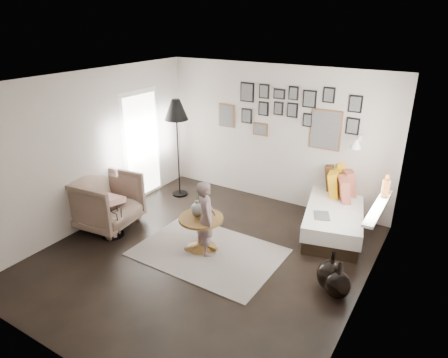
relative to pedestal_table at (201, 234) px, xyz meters
The scene contains 23 objects.
ground 0.34m from the pedestal_table, 46.67° to the right, with size 4.80×4.80×0.00m, color black.
wall_back 2.47m from the pedestal_table, 85.94° to the left, with size 4.50×4.50×0.00m, color #AFA399.
wall_front 2.78m from the pedestal_table, 86.47° to the right, with size 4.50×4.50×0.00m, color #AFA399.
wall_left 2.35m from the pedestal_table, behind, with size 4.80×4.80×0.00m, color #AFA399.
wall_right 2.63m from the pedestal_table, ahead, with size 4.80×4.80×0.00m, color #AFA399.
ceiling 2.36m from the pedestal_table, 46.67° to the right, with size 4.80×4.80×0.00m, color white.
door_left 2.45m from the pedestal_table, 153.57° to the left, with size 0.00×2.14×2.14m.
window_right 2.70m from the pedestal_table, 26.69° to the left, with size 0.15×1.32×1.30m.
gallery_wall 2.71m from the pedestal_table, 78.62° to the left, with size 2.74×0.03×1.08m.
wall_sconce 2.87m from the pedestal_table, 49.01° to the left, with size 0.18×0.36×0.16m.
rug 0.30m from the pedestal_table, 20.50° to the right, with size 2.16×1.51×0.01m, color beige.
pedestal_table is the anchor object (origin of this frame).
vase 0.45m from the pedestal_table, 165.96° to the left, with size 0.20×0.20×0.49m.
candles 0.43m from the pedestal_table, ahead, with size 0.12×0.12×0.26m.
daybed 2.39m from the pedestal_table, 48.97° to the left, with size 1.34×2.21×1.01m.
magazine_on_daybed 1.91m from the pedestal_table, 37.18° to the left, with size 0.23×0.31×0.02m, color black.
armchair 1.83m from the pedestal_table, behind, with size 0.98×1.00×0.91m, color brown.
armchair_cushion 1.80m from the pedestal_table, behind, with size 0.41×0.41×0.10m, color silver.
floor_lamp 2.52m from the pedestal_table, 136.83° to the left, with size 0.45×0.45×1.94m.
magazine_basket 1.54m from the pedestal_table, 162.91° to the right, with size 0.41×0.41×0.45m.
demijohn_large 2.03m from the pedestal_table, ahead, with size 0.38×0.38×0.56m.
demijohn_small 2.16m from the pedestal_table, ahead, with size 0.33×0.33×0.51m.
child 0.38m from the pedestal_table, 24.54° to the right, with size 0.43×0.28×1.18m, color #6E5758.
Camera 1 is at (2.96, -4.23, 3.40)m, focal length 32.00 mm.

